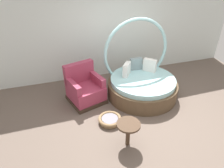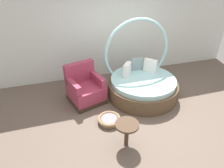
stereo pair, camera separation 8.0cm
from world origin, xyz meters
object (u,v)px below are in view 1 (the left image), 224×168
object	(u,v)px
round_daybed	(141,82)
red_armchair	(85,89)
pet_basket	(110,120)
side_table	(128,127)

from	to	relation	value
round_daybed	red_armchair	world-z (taller)	round_daybed
red_armchair	pet_basket	size ratio (longest dim) A/B	1.95
red_armchair	pet_basket	bearing A→B (deg)	-71.13
round_daybed	pet_basket	distance (m)	1.42
red_armchair	pet_basket	world-z (taller)	red_armchair
round_daybed	side_table	distance (m)	1.81
red_armchair	pet_basket	distance (m)	1.08
round_daybed	red_armchair	bearing A→B (deg)	173.67
red_armchair	side_table	size ratio (longest dim) A/B	1.91
red_armchair	side_table	distance (m)	1.76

